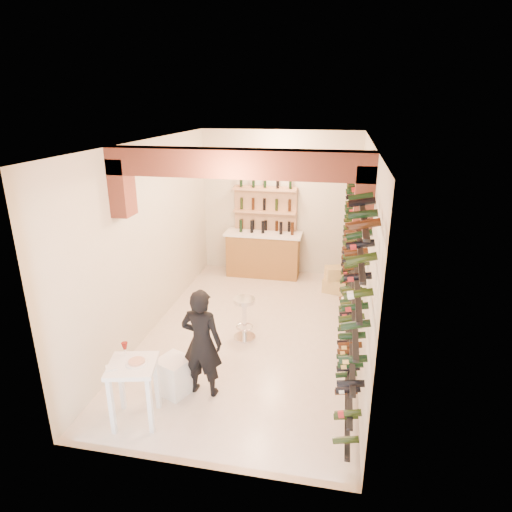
{
  "coord_description": "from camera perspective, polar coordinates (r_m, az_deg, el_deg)",
  "views": [
    {
      "loc": [
        1.35,
        -6.53,
        3.78
      ],
      "look_at": [
        0.0,
        0.3,
        1.3
      ],
      "focal_mm": 30.7,
      "sensor_mm": 36.0,
      "label": 1
    }
  ],
  "objects": [
    {
      "name": "white_stool",
      "position": [
        6.26,
        -10.57,
        -15.05
      ],
      "size": [
        0.53,
        0.53,
        0.51
      ],
      "primitive_type": "cube",
      "rotation": [
        0.0,
        0.0,
        -0.4
      ],
      "color": "white",
      "rests_on": "ground"
    },
    {
      "name": "crate_upper",
      "position": [
        9.17,
        10.44,
        -2.19
      ],
      "size": [
        0.51,
        0.41,
        0.26
      ],
      "primitive_type": "cube",
      "rotation": [
        0.0,
        0.0,
        0.28
      ],
      "color": "tan",
      "rests_on": "crate_lower"
    },
    {
      "name": "tasting_table",
      "position": [
        5.66,
        -15.73,
        -14.58
      ],
      "size": [
        0.67,
        0.67,
        0.99
      ],
      "rotation": [
        0.0,
        0.0,
        0.23
      ],
      "color": "white",
      "rests_on": "ground"
    },
    {
      "name": "ground",
      "position": [
        7.66,
        -0.44,
        -9.95
      ],
      "size": [
        6.0,
        6.0,
        0.0
      ],
      "primitive_type": "plane",
      "color": "beige",
      "rests_on": "ground"
    },
    {
      "name": "room_shell",
      "position": [
        6.59,
        -0.95,
        6.2
      ],
      "size": [
        3.52,
        6.02,
        3.21
      ],
      "color": "beige",
      "rests_on": "ground"
    },
    {
      "name": "crate_lower",
      "position": [
        9.28,
        10.34,
        -3.77
      ],
      "size": [
        0.56,
        0.46,
        0.3
      ],
      "primitive_type": "cube",
      "rotation": [
        0.0,
        0.0,
        -0.25
      ],
      "color": "tan",
      "rests_on": "ground"
    },
    {
      "name": "person",
      "position": [
        5.92,
        -7.08,
        -11.16
      ],
      "size": [
        0.58,
        0.41,
        1.53
      ],
      "primitive_type": "imported",
      "rotation": [
        0.0,
        0.0,
        3.07
      ],
      "color": "black",
      "rests_on": "ground"
    },
    {
      "name": "back_counter",
      "position": [
        9.87,
        0.94,
        0.41
      ],
      "size": [
        1.7,
        0.62,
        1.29
      ],
      "color": "olive",
      "rests_on": "ground"
    },
    {
      "name": "chrome_barstool",
      "position": [
        7.31,
        -1.51,
        -7.75
      ],
      "size": [
        0.38,
        0.38,
        0.73
      ],
      "rotation": [
        0.0,
        0.0,
        0.21
      ],
      "color": "silver",
      "rests_on": "ground"
    },
    {
      "name": "back_shelving",
      "position": [
        9.91,
        1.21,
        4.33
      ],
      "size": [
        1.4,
        0.31,
        2.73
      ],
      "color": "tan",
      "rests_on": "ground"
    },
    {
      "name": "wine_rack",
      "position": [
        6.9,
        12.08,
        0.29
      ],
      "size": [
        0.32,
        5.7,
        2.56
      ],
      "color": "black",
      "rests_on": "ground"
    }
  ]
}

